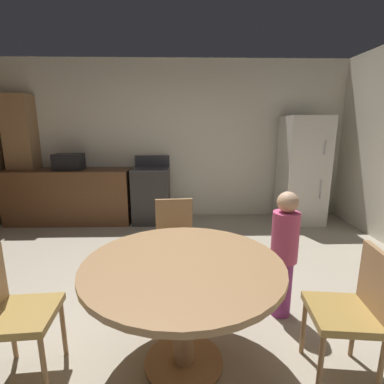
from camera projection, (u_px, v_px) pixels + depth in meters
The scene contains 12 objects.
ground_plane at pixel (167, 315), 2.49m from camera, with size 14.00×14.00×0.00m, color #A89E89.
wall_back at pixel (176, 141), 5.07m from camera, with size 6.16×0.12×2.70m, color silver.
kitchen_counter at pixel (71, 196), 4.84m from camera, with size 2.02×0.60×0.90m, color brown.
pantry_column at pixel (24, 159), 4.86m from camera, with size 0.44×0.36×2.10m, color #9E754C.
oven_range at pixel (151, 195), 4.87m from camera, with size 0.60×0.60×1.10m.
refrigerator at pixel (302, 170), 4.79m from camera, with size 0.68×0.68×1.76m.
microwave at pixel (69, 162), 4.71m from camera, with size 0.44×0.32×0.26m, color black.
dining_table at pixel (183, 284), 1.85m from camera, with size 1.27×1.27×0.76m.
chair_west at pixel (9, 309), 1.77m from camera, with size 0.43×0.43×0.87m.
chair_north at pixel (175, 237), 2.91m from camera, with size 0.43×0.43×0.87m.
chair_east at pixel (355, 307), 1.78m from camera, with size 0.44×0.44×0.87m.
person_child at pixel (284, 252), 2.38m from camera, with size 0.30×0.30×1.09m.
Camera 1 is at (0.16, -2.20, 1.59)m, focal length 26.91 mm.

